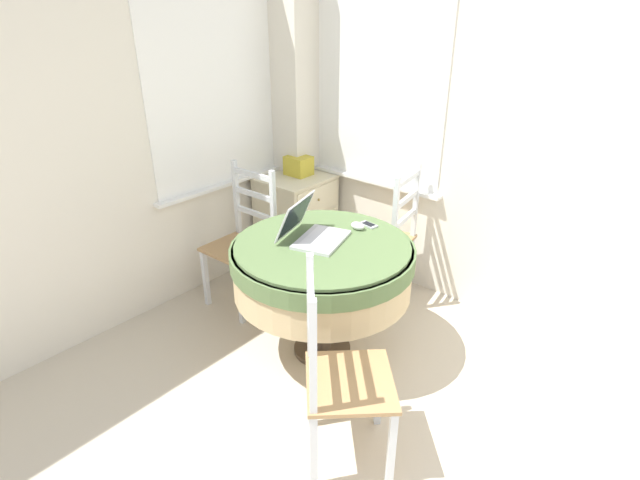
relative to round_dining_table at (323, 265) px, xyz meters
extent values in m
cube|color=silver|center=(-0.89, 1.28, 0.66)|extent=(4.01, 0.06, 2.55)
cube|color=white|center=(0.28, 1.24, 0.87)|extent=(1.10, 0.01, 1.42)
cube|color=white|center=(0.28, 1.21, 0.15)|extent=(1.18, 0.07, 0.02)
cube|color=silver|center=(1.14, -1.11, 0.66)|extent=(0.06, 4.71, 2.55)
cube|color=white|center=(1.11, 0.42, 0.87)|extent=(0.01, 1.10, 1.42)
cube|color=white|center=(1.08, 0.42, 0.15)|extent=(0.07, 1.18, 0.02)
cube|color=silver|center=(0.97, 1.11, 0.66)|extent=(0.28, 0.28, 2.55)
cylinder|color=#4C3D2D|center=(0.00, 0.00, -0.60)|extent=(0.36, 0.36, 0.03)
cylinder|color=#4C3D2D|center=(0.00, 0.00, -0.23)|extent=(0.11, 0.11, 0.71)
cylinder|color=tan|center=(0.00, 0.00, -0.02)|extent=(1.05, 1.05, 0.29)
cylinder|color=#567042|center=(0.00, 0.00, 0.07)|extent=(1.08, 1.08, 0.10)
cylinder|color=#567042|center=(0.00, 0.00, 0.13)|extent=(1.02, 1.02, 0.02)
cube|color=silver|center=(0.02, 0.03, 0.15)|extent=(0.40, 0.33, 0.02)
cube|color=silver|center=(0.02, 0.04, 0.16)|extent=(0.33, 0.22, 0.00)
cube|color=silver|center=(-0.03, 0.19, 0.27)|extent=(0.36, 0.20, 0.22)
cube|color=black|center=(-0.03, 0.18, 0.27)|extent=(0.32, 0.17, 0.20)
ellipsoid|color=white|center=(0.29, -0.04, 0.17)|extent=(0.06, 0.09, 0.05)
cube|color=#B2B7BC|center=(0.38, -0.05, 0.15)|extent=(0.07, 0.12, 0.01)
cube|color=black|center=(0.38, -0.05, 0.15)|extent=(0.06, 0.09, 0.00)
cube|color=#A87F51|center=(0.04, 0.81, -0.17)|extent=(0.41, 0.43, 0.02)
cube|color=silver|center=(-0.13, 0.99, -0.40)|extent=(0.03, 0.03, 0.44)
cube|color=silver|center=(-0.12, 0.62, -0.40)|extent=(0.03, 0.03, 0.44)
cube|color=silver|center=(0.21, 1.00, -0.40)|extent=(0.03, 0.03, 0.44)
cube|color=silver|center=(0.22, 0.63, -0.40)|extent=(0.03, 0.03, 0.44)
cube|color=silver|center=(0.21, 1.00, 0.12)|extent=(0.03, 0.03, 0.55)
cube|color=silver|center=(0.22, 0.63, 0.12)|extent=(0.03, 0.03, 0.55)
cube|color=silver|center=(0.22, 0.81, 0.33)|extent=(0.03, 0.37, 0.04)
cube|color=silver|center=(0.22, 0.81, 0.18)|extent=(0.03, 0.37, 0.04)
cube|color=silver|center=(0.22, 0.81, 0.04)|extent=(0.03, 0.37, 0.04)
cube|color=#A87F51|center=(0.80, 0.12, -0.17)|extent=(0.48, 0.46, 0.02)
cube|color=silver|center=(0.96, 0.32, -0.40)|extent=(0.04, 0.04, 0.44)
cube|color=silver|center=(0.59, 0.26, -0.40)|extent=(0.04, 0.04, 0.44)
cube|color=silver|center=(1.01, -0.02, -0.40)|extent=(0.04, 0.04, 0.44)
cube|color=silver|center=(0.64, -0.08, -0.40)|extent=(0.04, 0.04, 0.44)
cube|color=silver|center=(1.01, -0.02, 0.12)|extent=(0.04, 0.04, 0.55)
cube|color=silver|center=(0.64, -0.08, 0.12)|extent=(0.04, 0.04, 0.55)
cube|color=silver|center=(0.83, -0.05, 0.33)|extent=(0.37, 0.08, 0.04)
cube|color=silver|center=(0.83, -0.05, 0.18)|extent=(0.37, 0.08, 0.04)
cube|color=silver|center=(0.83, -0.05, 0.04)|extent=(0.37, 0.08, 0.04)
cube|color=#A87F51|center=(-0.53, -0.61, -0.17)|extent=(0.58, 0.58, 0.02)
cube|color=silver|center=(-0.55, -0.87, -0.40)|extent=(0.05, 0.05, 0.44)
cube|color=silver|center=(-0.27, -0.61, -0.40)|extent=(0.05, 0.05, 0.44)
cube|color=silver|center=(-0.78, -0.61, -0.40)|extent=(0.05, 0.05, 0.44)
cube|color=silver|center=(-0.51, -0.36, -0.40)|extent=(0.05, 0.05, 0.44)
cube|color=silver|center=(-0.78, -0.61, 0.12)|extent=(0.05, 0.05, 0.55)
cube|color=silver|center=(-0.51, -0.36, 0.12)|extent=(0.05, 0.05, 0.55)
cube|color=silver|center=(-0.65, -0.49, 0.33)|extent=(0.29, 0.27, 0.04)
cube|color=silver|center=(-0.65, -0.49, 0.18)|extent=(0.29, 0.27, 0.04)
cube|color=silver|center=(-0.65, -0.49, 0.04)|extent=(0.29, 0.27, 0.04)
cube|color=beige|center=(0.81, 0.97, -0.25)|extent=(0.53, 0.47, 0.73)
cube|color=beige|center=(0.81, 0.97, 0.12)|extent=(0.56, 0.50, 0.02)
cube|color=beige|center=(0.81, 0.73, -0.01)|extent=(0.47, 0.01, 0.21)
sphere|color=olive|center=(0.81, 0.72, -0.01)|extent=(0.02, 0.02, 0.02)
cube|color=beige|center=(0.81, 0.73, -0.25)|extent=(0.47, 0.01, 0.21)
sphere|color=olive|center=(0.81, 0.72, -0.25)|extent=(0.02, 0.02, 0.02)
cube|color=beige|center=(0.81, 0.73, -0.50)|extent=(0.47, 0.01, 0.21)
sphere|color=olive|center=(0.81, 0.72, -0.50)|extent=(0.02, 0.02, 0.02)
cube|color=gold|center=(0.86, 0.98, 0.21)|extent=(0.16, 0.19, 0.15)
camera|label=1|loc=(-1.97, -1.66, 1.40)|focal=28.00mm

